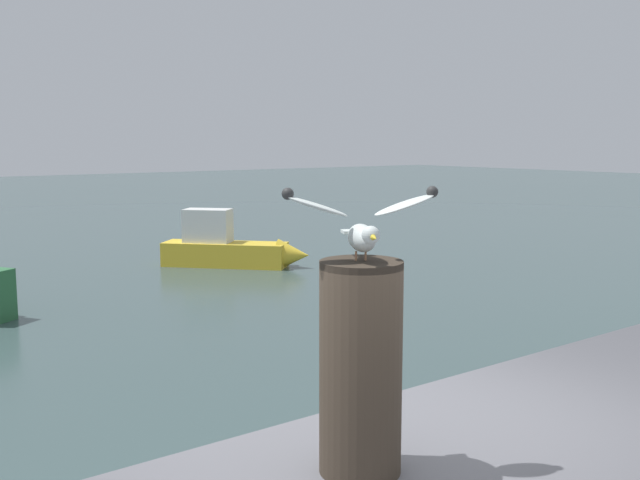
% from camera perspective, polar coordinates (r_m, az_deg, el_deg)
% --- Properties ---
extents(mooring_post, '(0.31, 0.31, 0.81)m').
position_cam_1_polar(mooring_post, '(2.79, 3.15, -9.82)').
color(mooring_post, '#382D23').
rests_on(mooring_post, harbor_quay).
extents(seagull, '(0.55, 0.38, 0.27)m').
position_cam_1_polar(seagull, '(2.67, 3.26, 1.11)').
color(seagull, tan).
rests_on(seagull, mooring_post).
extents(boat_yellow, '(2.91, 3.07, 1.40)m').
position_cam_1_polar(boat_yellow, '(17.46, -6.74, -0.60)').
color(boat_yellow, yellow).
rests_on(boat_yellow, ground_plane).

